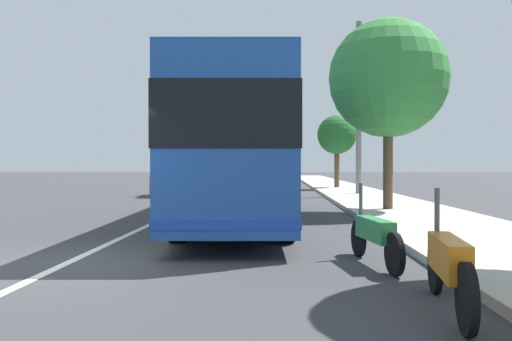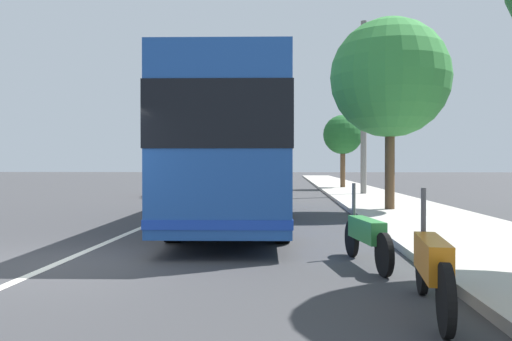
# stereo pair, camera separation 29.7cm
# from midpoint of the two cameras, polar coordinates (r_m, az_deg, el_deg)

# --- Properties ---
(ground_plane) EXTENTS (220.00, 220.00, 0.00)m
(ground_plane) POSITION_cam_midpoint_polar(r_m,az_deg,el_deg) (8.92, -21.02, -9.52)
(ground_plane) COLOR #38383A
(sidewalk_curb) EXTENTS (110.00, 3.60, 0.14)m
(sidewalk_curb) POSITION_cam_midpoint_polar(r_m,az_deg,el_deg) (18.54, 14.72, -4.04)
(sidewalk_curb) COLOR #B2ADA3
(sidewalk_curb) RESTS_ON ground
(lane_divider_line) EXTENTS (110.00, 0.16, 0.01)m
(lane_divider_line) POSITION_cam_midpoint_polar(r_m,az_deg,el_deg) (18.45, -8.56, -4.26)
(lane_divider_line) COLOR silver
(lane_divider_line) RESTS_ON ground
(coach_bus) EXTENTS (12.48, 2.95, 3.60)m
(coach_bus) POSITION_cam_midpoint_polar(r_m,az_deg,el_deg) (14.51, -2.50, 2.38)
(coach_bus) COLOR #1E4C9E
(coach_bus) RESTS_ON ground
(motorcycle_mid_row) EXTENTS (2.29, 0.38, 1.29)m
(motorcycle_mid_row) POSITION_cam_midpoint_polar(r_m,az_deg,el_deg) (5.97, 18.87, -9.70)
(motorcycle_mid_row) COLOR black
(motorcycle_mid_row) RESTS_ON ground
(motorcycle_by_tree) EXTENTS (2.22, 0.43, 1.26)m
(motorcycle_by_tree) POSITION_cam_midpoint_polar(r_m,az_deg,el_deg) (8.38, 11.78, -6.90)
(motorcycle_by_tree) COLOR black
(motorcycle_by_tree) RESTS_ON ground
(car_behind_bus) EXTENTS (4.65, 2.05, 1.56)m
(car_behind_bus) POSITION_cam_midpoint_polar(r_m,az_deg,el_deg) (27.34, -9.01, -1.16)
(car_behind_bus) COLOR red
(car_behind_bus) RESTS_ON ground
(car_ahead_same_lane) EXTENTS (4.01, 1.94, 1.51)m
(car_ahead_same_lane) POSITION_cam_midpoint_polar(r_m,az_deg,el_deg) (56.48, -3.45, -0.27)
(car_ahead_same_lane) COLOR gold
(car_ahead_same_lane) RESTS_ON ground
(car_side_street) EXTENTS (4.25, 2.08, 1.48)m
(car_side_street) POSITION_cam_midpoint_polar(r_m,az_deg,el_deg) (32.93, 0.29, -0.91)
(car_side_street) COLOR gray
(car_side_street) RESTS_ON ground
(car_far_distant) EXTENTS (4.49, 2.13, 1.47)m
(car_far_distant) POSITION_cam_midpoint_polar(r_m,az_deg,el_deg) (61.44, 1.80, -0.22)
(car_far_distant) COLOR silver
(car_far_distant) RESTS_ON ground
(roadside_tree_mid_block) EXTENTS (3.85, 3.85, 6.31)m
(roadside_tree_mid_block) POSITION_cam_midpoint_polar(r_m,az_deg,el_deg) (17.74, 13.72, 9.69)
(roadside_tree_mid_block) COLOR brown
(roadside_tree_mid_block) RESTS_ON ground
(roadside_tree_far_block) EXTENTS (2.53, 2.53, 4.81)m
(roadside_tree_far_block) POSITION_cam_midpoint_polar(r_m,az_deg,el_deg) (34.36, 8.55, 3.82)
(roadside_tree_far_block) COLOR brown
(roadside_tree_far_block) RESTS_ON ground
(utility_pole) EXTENTS (0.30, 0.30, 8.77)m
(utility_pole) POSITION_cam_midpoint_polar(r_m,az_deg,el_deg) (26.96, 10.83, 6.59)
(utility_pole) COLOR slate
(utility_pole) RESTS_ON ground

